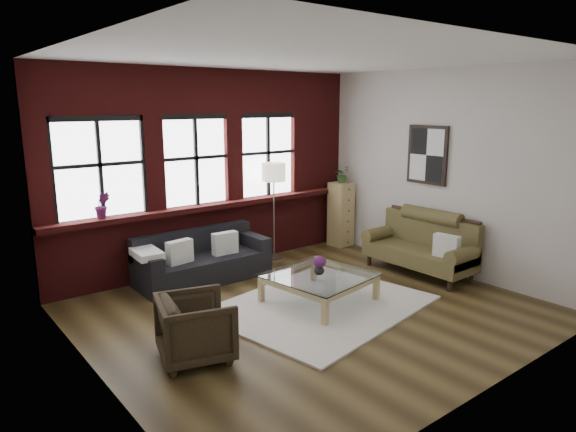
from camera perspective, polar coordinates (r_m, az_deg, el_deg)
floor at (r=6.87m, az=2.49°, el=-10.37°), size 5.50×5.50×0.00m
ceiling at (r=6.36m, az=2.77°, el=17.26°), size 5.50×5.50×0.00m
wall_back at (r=8.45m, az=-8.58°, el=5.06°), size 5.50×0.00×5.50m
wall_front at (r=4.86m, az=22.30°, el=-1.13°), size 5.50×0.00×5.50m
wall_left at (r=5.10m, az=-21.44°, el=-0.46°), size 0.00×5.00×5.00m
wall_right at (r=8.47m, az=16.88°, el=4.68°), size 0.00×5.00×5.00m
brick_backwall at (r=8.40m, az=-8.38°, el=5.03°), size 5.50×0.12×3.20m
sill_ledge at (r=8.41m, az=-7.95°, el=1.18°), size 5.50×0.30×0.08m
window_left at (r=7.66m, az=-20.21°, el=4.83°), size 1.38×0.10×1.50m
window_mid at (r=8.25m, az=-10.26°, el=5.87°), size 1.38×0.10×1.50m
window_right at (r=8.99m, az=-2.33°, el=6.58°), size 1.38×0.10×1.50m
wall_poster at (r=8.59m, az=15.23°, el=6.56°), size 0.05×0.74×0.94m
shag_rug at (r=6.98m, az=3.69°, el=-9.88°), size 3.03×2.56×0.03m
dark_sofa at (r=7.94m, az=-9.43°, el=-4.56°), size 2.02×0.82×0.73m
pillow_a at (r=7.62m, az=-11.96°, el=-3.92°), size 0.42×0.20×0.34m
pillow_b at (r=7.97m, az=-7.01°, el=-3.01°), size 0.40×0.15×0.34m
vintage_settee at (r=8.36m, az=14.33°, el=-3.08°), size 0.81×1.82×0.97m
pillow_settee at (r=7.95m, az=17.20°, el=-3.22°), size 0.19×0.39×0.34m
armchair at (r=5.62m, az=-10.21°, el=-12.13°), size 0.94×0.92×0.69m
coffee_table at (r=7.06m, az=3.46°, el=-8.05°), size 1.41×1.41×0.41m
vase at (r=6.96m, az=3.49°, el=-5.92°), size 0.18×0.18×0.15m
flowers at (r=6.93m, az=3.50°, el=-5.09°), size 0.17×0.17×0.17m
drawer_chest at (r=9.77m, az=5.90°, el=0.20°), size 0.37×0.37×1.21m
potted_plant_top at (r=9.64m, az=6.00°, el=4.63°), size 0.31×0.28×0.31m
floor_lamp at (r=8.76m, az=-1.58°, el=0.91°), size 0.40×0.40×1.83m
sill_plant at (r=7.60m, az=-19.94°, el=1.13°), size 0.26×0.23×0.38m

